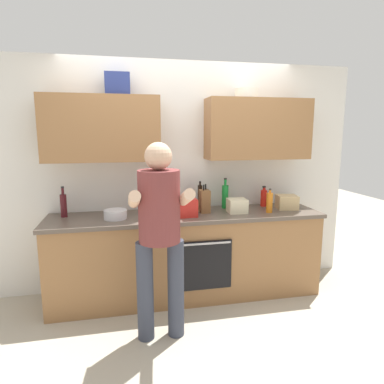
{
  "coord_description": "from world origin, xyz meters",
  "views": [
    {
      "loc": [
        -0.64,
        -3.32,
        1.74
      ],
      "look_at": [
        0.03,
        -0.1,
        1.15
      ],
      "focal_mm": 31.18,
      "sensor_mm": 36.0,
      "label": 1
    }
  ],
  "objects_px": {
    "bottle_syrup": "(143,207)",
    "bottle_hotsauce": "(264,198)",
    "cup_ceramic": "(161,213)",
    "bottle_wine": "(64,205)",
    "grocery_bag_rice": "(237,206)",
    "bottle_soy": "(200,197)",
    "knife_block": "(205,201)",
    "bottle_soda": "(225,196)",
    "bottle_juice": "(269,202)",
    "person_standing": "(160,226)",
    "mixing_bowl": "(115,214)",
    "grocery_bag_crisps": "(184,207)",
    "grocery_bag_bread": "(287,202)"
  },
  "relations": [
    {
      "from": "bottle_hotsauce",
      "to": "bottle_soda",
      "type": "relative_size",
      "value": 0.69
    },
    {
      "from": "person_standing",
      "to": "mixing_bowl",
      "type": "relative_size",
      "value": 7.41
    },
    {
      "from": "bottle_syrup",
      "to": "bottle_juice",
      "type": "relative_size",
      "value": 0.88
    },
    {
      "from": "bottle_soda",
      "to": "grocery_bag_bread",
      "type": "distance_m",
      "value": 0.69
    },
    {
      "from": "bottle_soy",
      "to": "cup_ceramic",
      "type": "relative_size",
      "value": 3.47
    },
    {
      "from": "person_standing",
      "to": "knife_block",
      "type": "relative_size",
      "value": 5.54
    },
    {
      "from": "bottle_soy",
      "to": "bottle_juice",
      "type": "bearing_deg",
      "value": -25.42
    },
    {
      "from": "grocery_bag_rice",
      "to": "grocery_bag_bread",
      "type": "xyz_separation_m",
      "value": [
        0.61,
        0.06,
        0.0
      ]
    },
    {
      "from": "bottle_soy",
      "to": "mixing_bowl",
      "type": "height_order",
      "value": "bottle_soy"
    },
    {
      "from": "bottle_hotsauce",
      "to": "cup_ceramic",
      "type": "xyz_separation_m",
      "value": [
        -1.23,
        -0.29,
        -0.06
      ]
    },
    {
      "from": "mixing_bowl",
      "to": "grocery_bag_crisps",
      "type": "bearing_deg",
      "value": -2.54
    },
    {
      "from": "bottle_juice",
      "to": "mixing_bowl",
      "type": "relative_size",
      "value": 1.14
    },
    {
      "from": "bottle_juice",
      "to": "knife_block",
      "type": "bearing_deg",
      "value": 167.7
    },
    {
      "from": "knife_block",
      "to": "cup_ceramic",
      "type": "bearing_deg",
      "value": -164.14
    },
    {
      "from": "bottle_hotsauce",
      "to": "bottle_wine",
      "type": "xyz_separation_m",
      "value": [
        -2.17,
        -0.06,
        0.02
      ]
    },
    {
      "from": "bottle_wine",
      "to": "cup_ceramic",
      "type": "distance_m",
      "value": 0.98
    },
    {
      "from": "bottle_juice",
      "to": "grocery_bag_crisps",
      "type": "relative_size",
      "value": 1.09
    },
    {
      "from": "bottle_syrup",
      "to": "knife_block",
      "type": "xyz_separation_m",
      "value": [
        0.65,
        -0.02,
        0.03
      ]
    },
    {
      "from": "bottle_syrup",
      "to": "bottle_hotsauce",
      "type": "distance_m",
      "value": 1.4
    },
    {
      "from": "knife_block",
      "to": "grocery_bag_rice",
      "type": "relative_size",
      "value": 1.53
    },
    {
      "from": "bottle_soy",
      "to": "knife_block",
      "type": "bearing_deg",
      "value": -87.41
    },
    {
      "from": "bottle_hotsauce",
      "to": "bottle_soy",
      "type": "xyz_separation_m",
      "value": [
        -0.75,
        0.02,
        0.04
      ]
    },
    {
      "from": "cup_ceramic",
      "to": "knife_block",
      "type": "bearing_deg",
      "value": 15.86
    },
    {
      "from": "cup_ceramic",
      "to": "grocery_bag_rice",
      "type": "distance_m",
      "value": 0.82
    },
    {
      "from": "bottle_hotsauce",
      "to": "bottle_juice",
      "type": "distance_m",
      "value": 0.31
    },
    {
      "from": "bottle_soy",
      "to": "grocery_bag_rice",
      "type": "distance_m",
      "value": 0.43
    },
    {
      "from": "bottle_soda",
      "to": "cup_ceramic",
      "type": "height_order",
      "value": "bottle_soda"
    },
    {
      "from": "bottle_wine",
      "to": "grocery_bag_rice",
      "type": "height_order",
      "value": "bottle_wine"
    },
    {
      "from": "bottle_wine",
      "to": "bottle_juice",
      "type": "bearing_deg",
      "value": -6.5
    },
    {
      "from": "bottle_syrup",
      "to": "bottle_hotsauce",
      "type": "xyz_separation_m",
      "value": [
        1.39,
        0.14,
        0.01
      ]
    },
    {
      "from": "bottle_soda",
      "to": "grocery_bag_rice",
      "type": "xyz_separation_m",
      "value": [
        0.06,
        -0.23,
        -0.06
      ]
    },
    {
      "from": "bottle_syrup",
      "to": "mixing_bowl",
      "type": "distance_m",
      "value": 0.3
    },
    {
      "from": "knife_block",
      "to": "grocery_bag_rice",
      "type": "distance_m",
      "value": 0.35
    },
    {
      "from": "bottle_soda",
      "to": "cup_ceramic",
      "type": "xyz_separation_m",
      "value": [
        -0.76,
        -0.29,
        -0.09
      ]
    },
    {
      "from": "bottle_wine",
      "to": "grocery_bag_bread",
      "type": "height_order",
      "value": "bottle_wine"
    },
    {
      "from": "bottle_wine",
      "to": "bottle_juice",
      "type": "distance_m",
      "value": 2.12
    },
    {
      "from": "mixing_bowl",
      "to": "bottle_wine",
      "type": "bearing_deg",
      "value": 160.55
    },
    {
      "from": "person_standing",
      "to": "bottle_hotsauce",
      "type": "xyz_separation_m",
      "value": [
        1.3,
        0.9,
        0.02
      ]
    },
    {
      "from": "person_standing",
      "to": "mixing_bowl",
      "type": "distance_m",
      "value": 0.75
    },
    {
      "from": "bottle_hotsauce",
      "to": "bottle_wine",
      "type": "distance_m",
      "value": 2.17
    },
    {
      "from": "bottle_syrup",
      "to": "bottle_soda",
      "type": "bearing_deg",
      "value": 8.03
    },
    {
      "from": "bottle_wine",
      "to": "knife_block",
      "type": "distance_m",
      "value": 1.43
    },
    {
      "from": "bottle_syrup",
      "to": "grocery_bag_rice",
      "type": "bearing_deg",
      "value": -5.82
    },
    {
      "from": "cup_ceramic",
      "to": "grocery_bag_rice",
      "type": "bearing_deg",
      "value": 4.01
    },
    {
      "from": "grocery_bag_bread",
      "to": "bottle_wine",
      "type": "bearing_deg",
      "value": 177.28
    },
    {
      "from": "bottle_syrup",
      "to": "grocery_bag_crisps",
      "type": "xyz_separation_m",
      "value": [
        0.41,
        -0.14,
        0.0
      ]
    },
    {
      "from": "bottle_soy",
      "to": "mixing_bowl",
      "type": "relative_size",
      "value": 1.37
    },
    {
      "from": "person_standing",
      "to": "bottle_soda",
      "type": "height_order",
      "value": "person_standing"
    },
    {
      "from": "cup_ceramic",
      "to": "bottle_syrup",
      "type": "bearing_deg",
      "value": 136.43
    },
    {
      "from": "bottle_wine",
      "to": "bottle_hotsauce",
      "type": "bearing_deg",
      "value": 1.68
    }
  ]
}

